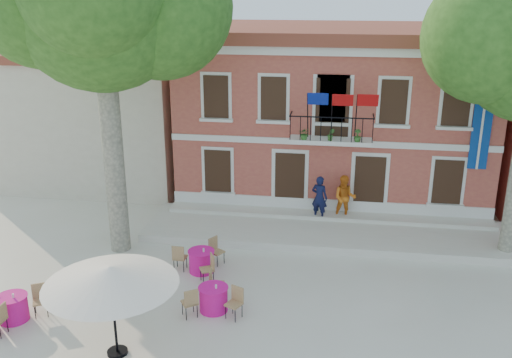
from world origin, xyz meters
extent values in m
plane|color=beige|center=(0.00, 0.00, 0.00)|extent=(90.00, 90.00, 0.00)
cube|color=#BE5D44|center=(2.00, 10.00, 3.50)|extent=(13.00, 8.00, 7.00)
cube|color=brown|center=(2.00, 10.00, 7.25)|extent=(13.50, 8.50, 0.50)
cube|color=silver|center=(2.00, 6.05, 6.85)|extent=(13.30, 0.35, 0.35)
cube|color=silver|center=(2.00, 5.55, 3.50)|extent=(3.20, 0.90, 0.15)
cube|color=black|center=(2.00, 5.15, 4.50)|extent=(3.20, 0.04, 0.04)
cube|color=navy|center=(7.60, 5.94, 4.30)|extent=(0.70, 0.05, 3.60)
cube|color=navy|center=(1.10, 4.80, 5.25)|extent=(0.76, 0.27, 0.47)
cube|color=#B30B0C|center=(2.00, 4.80, 5.25)|extent=(0.76, 0.29, 0.47)
cube|color=#B30B0C|center=(2.90, 4.80, 5.25)|extent=(0.76, 0.27, 0.47)
imported|color=#26591E|center=(1.00, 5.25, 3.82)|extent=(0.43, 0.37, 0.48)
imported|color=#26591E|center=(2.00, 5.25, 3.82)|extent=(0.26, 0.21, 0.48)
imported|color=#26591E|center=(3.00, 5.25, 3.82)|extent=(0.27, 0.27, 0.48)
cube|color=beige|center=(-9.50, 11.00, 3.00)|extent=(9.00, 9.00, 6.00)
cube|color=brown|center=(-9.50, 11.00, 6.20)|extent=(9.40, 9.40, 0.40)
cube|color=silver|center=(2.00, 4.40, 0.15)|extent=(14.00, 3.40, 0.30)
cylinder|color=#A59E84|center=(-5.44, 2.09, 3.77)|extent=(0.71, 0.71, 7.54)
cylinder|color=black|center=(-3.18, -3.94, 0.04)|extent=(0.54, 0.54, 0.08)
cylinder|color=black|center=(-3.18, -3.94, 1.13)|extent=(0.07, 0.07, 2.26)
cone|color=silver|center=(-3.18, -3.94, 2.31)|extent=(3.44, 3.44, 0.50)
imported|color=#101537|center=(1.66, 5.32, 1.20)|extent=(0.76, 0.62, 1.80)
imported|color=orange|center=(2.65, 5.40, 1.22)|extent=(0.91, 0.72, 1.83)
cylinder|color=#E71594|center=(-6.74, -2.88, 0.38)|extent=(0.84, 0.84, 0.75)
cylinder|color=#E71594|center=(-6.74, -2.88, 0.76)|extent=(0.90, 0.90, 0.02)
cube|color=tan|center=(-6.08, -2.53, 0.47)|extent=(0.57, 0.57, 0.95)
cube|color=tan|center=(-7.38, -2.49, 0.47)|extent=(0.58, 0.58, 0.95)
cylinder|color=#E71594|center=(-1.13, -1.50, 0.38)|extent=(0.84, 0.84, 0.75)
cylinder|color=#E71594|center=(-1.13, -1.50, 0.76)|extent=(0.90, 0.90, 0.02)
cube|color=tan|center=(-0.46, -1.82, 0.47)|extent=(0.56, 0.56, 0.95)
cube|color=tan|center=(-1.19, -0.75, 0.47)|extent=(0.45, 0.45, 0.95)
cube|color=tan|center=(-1.75, -1.92, 0.47)|extent=(0.58, 0.58, 0.95)
cylinder|color=#E71594|center=(-2.07, 0.81, 0.38)|extent=(0.84, 0.84, 0.75)
cylinder|color=#E71594|center=(-2.07, 0.81, 0.76)|extent=(0.90, 0.90, 0.02)
cube|color=tan|center=(-1.72, 0.15, 0.47)|extent=(0.57, 0.57, 0.95)
cube|color=tan|center=(-1.67, 1.44, 0.47)|extent=(0.58, 0.58, 0.95)
cube|color=tan|center=(-2.82, 0.84, 0.47)|extent=(0.44, 0.44, 0.95)
camera|label=1|loc=(2.36, -15.99, 9.22)|focal=40.00mm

